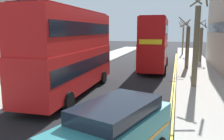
% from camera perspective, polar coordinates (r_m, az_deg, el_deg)
% --- Properties ---
extents(sidewalk_right, '(4.00, 80.00, 0.14)m').
position_cam_1_polar(sidewalk_right, '(19.76, 21.18, -3.40)').
color(sidewalk_right, '#ADA89E').
rests_on(sidewalk_right, ground).
extents(sidewalk_left, '(4.00, 80.00, 0.14)m').
position_cam_1_polar(sidewalk_left, '(22.51, -13.87, -1.49)').
color(sidewalk_left, '#ADA89E').
rests_on(sidewalk_left, ground).
extents(kerb_line_outer, '(0.10, 56.00, 0.01)m').
position_cam_1_polar(kerb_line_outer, '(17.72, 14.98, -4.74)').
color(kerb_line_outer, yellow).
rests_on(kerb_line_outer, ground).
extents(kerb_line_inner, '(0.10, 56.00, 0.01)m').
position_cam_1_polar(kerb_line_inner, '(17.72, 14.46, -4.71)').
color(kerb_line_inner, yellow).
rests_on(kerb_line_inner, ground).
extents(double_decker_bus_away, '(2.99, 10.86, 5.64)m').
position_cam_1_polar(double_decker_bus_away, '(16.05, -9.88, 4.94)').
color(double_decker_bus_away, red).
rests_on(double_decker_bus_away, ground).
extents(double_decker_bus_oncoming, '(2.95, 10.85, 5.64)m').
position_cam_1_polar(double_decker_bus_oncoming, '(26.42, 10.40, 6.71)').
color(double_decker_bus_oncoming, '#B20F0F').
rests_on(double_decker_bus_oncoming, ground).
extents(taxi_minivan, '(3.26, 5.15, 2.12)m').
position_cam_1_polar(taxi_minivan, '(7.45, 0.11, -16.06)').
color(taxi_minivan, teal).
rests_on(taxi_minivan, ground).
extents(street_tree_near, '(1.70, 1.73, 5.82)m').
position_cam_1_polar(street_tree_near, '(42.60, 16.91, 7.53)').
color(street_tree_near, '#6B6047').
rests_on(street_tree_near, sidewalk_right).
extents(street_tree_mid, '(1.85, 1.78, 7.03)m').
position_cam_1_polar(street_tree_mid, '(18.38, 19.75, 5.91)').
color(street_tree_mid, '#6B6047').
rests_on(street_tree_mid, sidewalk_right).
extents(street_tree_far, '(1.91, 1.93, 5.62)m').
position_cam_1_polar(street_tree_far, '(27.34, 17.88, 5.70)').
color(street_tree_far, '#6B6047').
rests_on(street_tree_far, sidewalk_right).
extents(street_tree_distant, '(1.59, 1.71, 5.62)m').
position_cam_1_polar(street_tree_distant, '(33.88, 20.76, 6.21)').
color(street_tree_distant, '#6B6047').
rests_on(street_tree_distant, sidewalk_right).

